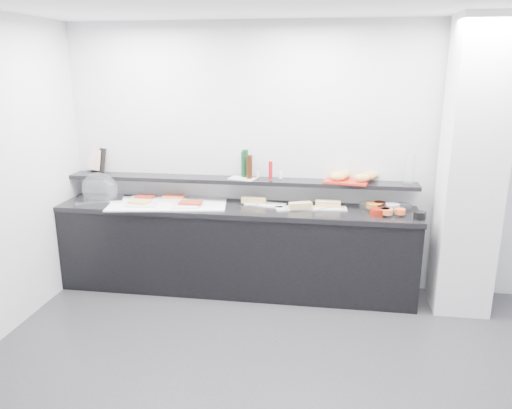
# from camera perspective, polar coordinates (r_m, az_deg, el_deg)

# --- Properties ---
(ground) EXTENTS (5.00, 5.00, 0.00)m
(ground) POSITION_cam_1_polar(r_m,az_deg,el_deg) (3.80, 3.62, -21.08)
(ground) COLOR #2D2D30
(ground) RESTS_ON ground
(back_wall) EXTENTS (5.00, 0.02, 2.70)m
(back_wall) POSITION_cam_1_polar(r_m,az_deg,el_deg) (5.13, 5.94, 5.20)
(back_wall) COLOR silver
(back_wall) RESTS_ON ground
(column) EXTENTS (0.50, 0.50, 2.70)m
(column) POSITION_cam_1_polar(r_m,az_deg,el_deg) (4.94, 23.39, 3.60)
(column) COLOR silver
(column) RESTS_ON ground
(buffet_cabinet) EXTENTS (3.60, 0.60, 0.85)m
(buffet_cabinet) POSITION_cam_1_polar(r_m,az_deg,el_deg) (5.17, -2.33, -5.30)
(buffet_cabinet) COLOR black
(buffet_cabinet) RESTS_ON ground
(counter_top) EXTENTS (3.62, 0.62, 0.05)m
(counter_top) POSITION_cam_1_polar(r_m,az_deg,el_deg) (5.03, -2.38, -0.50)
(counter_top) COLOR black
(counter_top) RESTS_ON buffet_cabinet
(wall_shelf) EXTENTS (3.60, 0.25, 0.04)m
(wall_shelf) POSITION_cam_1_polar(r_m,az_deg,el_deg) (5.13, -2.04, 2.77)
(wall_shelf) COLOR black
(wall_shelf) RESTS_ON back_wall
(cloche_base) EXTENTS (0.54, 0.44, 0.04)m
(cloche_base) POSITION_cam_1_polar(r_m,az_deg,el_deg) (5.45, -17.35, 0.54)
(cloche_base) COLOR #B9BBC0
(cloche_base) RESTS_ON counter_top
(cloche_dome) EXTENTS (0.48, 0.38, 0.34)m
(cloche_dome) POSITION_cam_1_polar(r_m,az_deg,el_deg) (5.48, -17.42, 1.75)
(cloche_dome) COLOR white
(cloche_dome) RESTS_ON cloche_base
(linen_runner) EXTENTS (1.25, 0.74, 0.01)m
(linen_runner) POSITION_cam_1_polar(r_m,az_deg,el_deg) (5.17, -10.00, 0.09)
(linen_runner) COLOR white
(linen_runner) RESTS_ON counter_top
(platter_meat_a) EXTENTS (0.27, 0.18, 0.01)m
(platter_meat_a) POSITION_cam_1_polar(r_m,az_deg,el_deg) (5.37, -12.90, 0.69)
(platter_meat_a) COLOR white
(platter_meat_a) RESTS_ON linen_runner
(food_meat_a) EXTENTS (0.20, 0.13, 0.02)m
(food_meat_a) POSITION_cam_1_polar(r_m,az_deg,el_deg) (5.37, -12.51, 0.92)
(food_meat_a) COLOR maroon
(food_meat_a) RESTS_ON platter_meat_a
(platter_salmon) EXTENTS (0.35, 0.30, 0.01)m
(platter_salmon) POSITION_cam_1_polar(r_m,az_deg,el_deg) (5.27, -9.78, 0.57)
(platter_salmon) COLOR white
(platter_salmon) RESTS_ON linen_runner
(food_salmon) EXTENTS (0.24, 0.17, 0.02)m
(food_salmon) POSITION_cam_1_polar(r_m,az_deg,el_deg) (5.32, -9.39, 0.94)
(food_salmon) COLOR #F95F33
(food_salmon) RESTS_ON platter_salmon
(platter_cheese) EXTENTS (0.32, 0.22, 0.01)m
(platter_cheese) POSITION_cam_1_polar(r_m,az_deg,el_deg) (5.14, -12.80, 0.01)
(platter_cheese) COLOR white
(platter_cheese) RESTS_ON linen_runner
(food_cheese) EXTENTS (0.22, 0.16, 0.02)m
(food_cheese) POSITION_cam_1_polar(r_m,az_deg,el_deg) (5.16, -13.19, 0.27)
(food_cheese) COLOR #E1B857
(food_cheese) RESTS_ON platter_cheese
(platter_meat_b) EXTENTS (0.30, 0.23, 0.01)m
(platter_meat_b) POSITION_cam_1_polar(r_m,az_deg,el_deg) (5.00, -8.04, -0.18)
(platter_meat_b) COLOR white
(platter_meat_b) RESTS_ON linen_runner
(food_meat_b) EXTENTS (0.23, 0.15, 0.02)m
(food_meat_b) POSITION_cam_1_polar(r_m,az_deg,el_deg) (5.05, -7.48, 0.21)
(food_meat_b) COLOR maroon
(food_meat_b) RESTS_ON platter_meat_b
(sandwich_plate_left) EXTENTS (0.43, 0.25, 0.01)m
(sandwich_plate_left) POSITION_cam_1_polar(r_m,az_deg,el_deg) (5.07, 1.05, 0.02)
(sandwich_plate_left) COLOR white
(sandwich_plate_left) RESTS_ON counter_top
(sandwich_food_left) EXTENTS (0.25, 0.11, 0.06)m
(sandwich_food_left) POSITION_cam_1_polar(r_m,az_deg,el_deg) (5.09, -0.25, 0.52)
(sandwich_food_left) COLOR tan
(sandwich_food_left) RESTS_ON sandwich_plate_left
(tongs_left) EXTENTS (0.14, 0.09, 0.01)m
(tongs_left) POSITION_cam_1_polar(r_m,az_deg,el_deg) (4.99, -0.38, -0.08)
(tongs_left) COLOR #AAADB1
(tongs_left) RESTS_ON sandwich_plate_left
(sandwich_plate_mid) EXTENTS (0.39, 0.25, 0.01)m
(sandwich_plate_mid) POSITION_cam_1_polar(r_m,az_deg,el_deg) (4.94, 4.31, -0.42)
(sandwich_plate_mid) COLOR silver
(sandwich_plate_mid) RESTS_ON counter_top
(sandwich_food_mid) EXTENTS (0.24, 0.16, 0.06)m
(sandwich_food_mid) POSITION_cam_1_polar(r_m,az_deg,el_deg) (4.91, 5.10, -0.10)
(sandwich_food_mid) COLOR tan
(sandwich_food_mid) RESTS_ON sandwich_plate_mid
(tongs_mid) EXTENTS (0.15, 0.08, 0.01)m
(tongs_mid) POSITION_cam_1_polar(r_m,az_deg,el_deg) (4.89, 4.16, -0.44)
(tongs_mid) COLOR #A9ABB0
(tongs_mid) RESTS_ON sandwich_plate_mid
(sandwich_plate_right) EXTENTS (0.35, 0.17, 0.01)m
(sandwich_plate_right) POSITION_cam_1_polar(r_m,az_deg,el_deg) (4.97, 8.38, -0.45)
(sandwich_plate_right) COLOR silver
(sandwich_plate_right) RESTS_ON counter_top
(sandwich_food_right) EXTENTS (0.25, 0.10, 0.06)m
(sandwich_food_right) POSITION_cam_1_polar(r_m,az_deg,el_deg) (5.00, 8.23, 0.09)
(sandwich_food_right) COLOR tan
(sandwich_food_right) RESTS_ON sandwich_plate_right
(tongs_right) EXTENTS (0.13, 0.10, 0.01)m
(tongs_right) POSITION_cam_1_polar(r_m,az_deg,el_deg) (4.93, 7.97, -0.43)
(tongs_right) COLOR #B8BBC0
(tongs_right) RESTS_ON sandwich_plate_right
(bowl_glass_fruit) EXTENTS (0.20, 0.20, 0.07)m
(bowl_glass_fruit) POSITION_cam_1_polar(r_m,az_deg,el_deg) (5.02, 12.78, -0.21)
(bowl_glass_fruit) COLOR silver
(bowl_glass_fruit) RESTS_ON counter_top
(fill_glass_fruit) EXTENTS (0.17, 0.17, 0.05)m
(fill_glass_fruit) POSITION_cam_1_polar(r_m,az_deg,el_deg) (5.01, 13.36, -0.11)
(fill_glass_fruit) COLOR orange
(fill_glass_fruit) RESTS_ON bowl_glass_fruit
(bowl_black_jam) EXTENTS (0.17, 0.17, 0.07)m
(bowl_black_jam) POSITION_cam_1_polar(r_m,az_deg,el_deg) (5.03, 13.66, -0.24)
(bowl_black_jam) COLOR black
(bowl_black_jam) RESTS_ON counter_top
(fill_black_jam) EXTENTS (0.12, 0.12, 0.05)m
(fill_black_jam) POSITION_cam_1_polar(r_m,az_deg,el_deg) (5.07, 13.95, 0.02)
(fill_black_jam) COLOR #550D0C
(fill_black_jam) RESTS_ON bowl_black_jam
(bowl_glass_cream) EXTENTS (0.24, 0.24, 0.07)m
(bowl_glass_cream) POSITION_cam_1_polar(r_m,az_deg,el_deg) (5.05, 16.31, -0.36)
(bowl_glass_cream) COLOR silver
(bowl_glass_cream) RESTS_ON counter_top
(fill_glass_cream) EXTENTS (0.17, 0.17, 0.05)m
(fill_glass_cream) POSITION_cam_1_polar(r_m,az_deg,el_deg) (5.03, 15.34, -0.21)
(fill_glass_cream) COLOR silver
(fill_glass_cream) RESTS_ON bowl_glass_cream
(bowl_red_jam) EXTENTS (0.16, 0.16, 0.07)m
(bowl_red_jam) POSITION_cam_1_polar(r_m,az_deg,el_deg) (4.83, 13.67, -0.86)
(bowl_red_jam) COLOR maroon
(bowl_red_jam) RESTS_ON counter_top
(fill_red_jam) EXTENTS (0.11, 0.11, 0.05)m
(fill_red_jam) POSITION_cam_1_polar(r_m,az_deg,el_deg) (4.86, 14.46, -0.70)
(fill_red_jam) COLOR #531A0B
(fill_red_jam) RESTS_ON bowl_red_jam
(bowl_glass_salmon) EXTENTS (0.18, 0.18, 0.07)m
(bowl_glass_salmon) POSITION_cam_1_polar(r_m,az_deg,el_deg) (4.90, 15.50, -0.77)
(bowl_glass_salmon) COLOR silver
(bowl_glass_salmon) RESTS_ON counter_top
(fill_glass_salmon) EXTENTS (0.14, 0.14, 0.05)m
(fill_glass_salmon) POSITION_cam_1_polar(r_m,az_deg,el_deg) (4.84, 14.68, -0.78)
(fill_glass_salmon) COLOR #F26A3B
(fill_glass_salmon) RESTS_ON bowl_glass_salmon
(bowl_black_fruit) EXTENTS (0.13, 0.13, 0.07)m
(bowl_black_fruit) POSITION_cam_1_polar(r_m,az_deg,el_deg) (4.84, 18.21, -1.18)
(bowl_black_fruit) COLOR black
(bowl_black_fruit) RESTS_ON counter_top
(fill_black_fruit) EXTENTS (0.13, 0.13, 0.05)m
(fill_black_fruit) POSITION_cam_1_polar(r_m,az_deg,el_deg) (4.87, 16.14, -0.77)
(fill_black_fruit) COLOR #F85D21
(fill_black_fruit) RESTS_ON bowl_black_fruit
(framed_print) EXTENTS (0.25, 0.16, 0.26)m
(framed_print) POSITION_cam_1_polar(r_m,az_deg,el_deg) (5.73, -17.71, 4.92)
(framed_print) COLOR black
(framed_print) RESTS_ON wall_shelf
(print_art) EXTENTS (0.19, 0.10, 0.22)m
(print_art) POSITION_cam_1_polar(r_m,az_deg,el_deg) (5.72, -18.05, 4.87)
(print_art) COLOR beige
(print_art) RESTS_ON framed_print
(condiment_tray) EXTENTS (0.30, 0.23, 0.01)m
(condiment_tray) POSITION_cam_1_polar(r_m,az_deg,el_deg) (5.10, -1.55, 2.99)
(condiment_tray) COLOR silver
(condiment_tray) RESTS_ON wall_shelf
(bottle_green_a) EXTENTS (0.07, 0.07, 0.26)m
(bottle_green_a) POSITION_cam_1_polar(r_m,az_deg,el_deg) (5.12, -1.36, 4.61)
(bottle_green_a) COLOR #0D3218
(bottle_green_a) RESTS_ON condiment_tray
(bottle_brown) EXTENTS (0.07, 0.07, 0.24)m
(bottle_brown) POSITION_cam_1_polar(r_m,az_deg,el_deg) (5.05, -0.76, 4.33)
(bottle_brown) COLOR #321709
(bottle_brown) RESTS_ON condiment_tray
(bottle_green_b) EXTENTS (0.07, 0.07, 0.28)m
(bottle_green_b) POSITION_cam_1_polar(r_m,az_deg,el_deg) (5.13, -1.24, 4.74)
(bottle_green_b) COLOR #103D1A
(bottle_green_b) RESTS_ON condiment_tray
(bottle_hot) EXTENTS (0.05, 0.05, 0.18)m
(bottle_hot) POSITION_cam_1_polar(r_m,az_deg,el_deg) (5.03, 1.68, 3.94)
(bottle_hot) COLOR #B00C16
(bottle_hot) RESTS_ON condiment_tray
(shaker_salt) EXTENTS (0.03, 0.03, 0.07)m
(shaker_salt) POSITION_cam_1_polar(r_m,az_deg,el_deg) (5.10, 0.18, 3.47)
(shaker_salt) COLOR white
(shaker_salt) RESTS_ON condiment_tray
(shaker_pepper) EXTENTS (0.04, 0.04, 0.07)m
(shaker_pepper) POSITION_cam_1_polar(r_m,az_deg,el_deg) (5.06, 2.81, 3.36)
(shaker_pepper) COLOR white
(shaker_pepper) RESTS_ON condiment_tray
(bread_tray) EXTENTS (0.46, 0.36, 0.02)m
(bread_tray) POSITION_cam_1_polar(r_m,az_deg,el_deg) (5.05, 10.31, 2.66)
(bread_tray) COLOR #B52213
(bread_tray) RESTS_ON wall_shelf
(bread_roll_nw) EXTENTS (0.17, 0.14, 0.08)m
(bread_roll_nw) POSITION_cam_1_polar(r_m,az_deg,el_deg) (5.09, 9.83, 3.39)
(bread_roll_nw) COLOR #B59045
(bread_roll_nw) RESTS_ON bread_tray
(bread_roll_n) EXTENTS (0.13, 0.10, 0.08)m
(bread_roll_n) POSITION_cam_1_polar(r_m,az_deg,el_deg) (5.14, 10.07, 3.49)
(bread_roll_n) COLOR #B08D43
(bread_roll_n) RESTS_ON bread_tray
(bread_roll_ne) EXTENTS (0.16, 0.13, 0.08)m
(bread_roll_ne) POSITION_cam_1_polar(r_m,az_deg,el_deg) (5.14, 13.15, 3.31)
(bread_roll_ne) COLOR #C3804A
(bread_roll_ne) RESTS_ON bread_tray
(bread_roll_sw) EXTENTS (0.16, 0.12, 0.08)m
(bread_roll_sw) POSITION_cam_1_polar(r_m,az_deg,el_deg) (5.00, 9.48, 3.17)
(bread_roll_sw) COLOR #B48E44
(bread_roll_sw) RESTS_ON bread_tray
(bread_roll_s) EXTENTS (0.17, 0.12, 0.08)m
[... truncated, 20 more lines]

